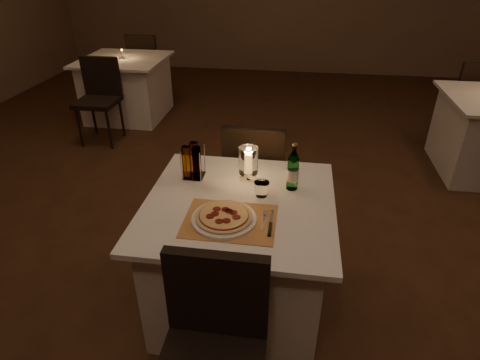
# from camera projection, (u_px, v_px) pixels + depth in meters

# --- Properties ---
(floor) EXTENTS (8.00, 10.00, 0.02)m
(floor) POSITION_uv_depth(u_px,v_px,m) (264.00, 258.00, 2.84)
(floor) COLOR #472816
(floor) RESTS_ON ground
(main_table) EXTENTS (1.00, 1.00, 0.74)m
(main_table) POSITION_uv_depth(u_px,v_px,m) (239.00, 255.00, 2.30)
(main_table) COLOR white
(main_table) RESTS_ON ground
(chair_near) EXTENTS (0.42, 0.42, 0.90)m
(chair_near) POSITION_uv_depth(u_px,v_px,m) (213.00, 338.00, 1.60)
(chair_near) COLOR black
(chair_near) RESTS_ON ground
(chair_far) EXTENTS (0.42, 0.42, 0.90)m
(chair_far) POSITION_uv_depth(u_px,v_px,m) (254.00, 169.00, 2.82)
(chair_far) COLOR black
(chair_far) RESTS_ON ground
(placemat) EXTENTS (0.45, 0.34, 0.00)m
(placemat) POSITION_uv_depth(u_px,v_px,m) (230.00, 221.00, 1.96)
(placemat) COLOR #C58644
(placemat) RESTS_ON main_table
(plate) EXTENTS (0.32, 0.32, 0.01)m
(plate) POSITION_uv_depth(u_px,v_px,m) (224.00, 219.00, 1.96)
(plate) COLOR white
(plate) RESTS_ON placemat
(pizza) EXTENTS (0.28, 0.28, 0.02)m
(pizza) POSITION_uv_depth(u_px,v_px,m) (224.00, 216.00, 1.95)
(pizza) COLOR #D8B77F
(pizza) RESTS_ON plate
(fork) EXTENTS (0.02, 0.18, 0.00)m
(fork) POSITION_uv_depth(u_px,v_px,m) (264.00, 219.00, 1.97)
(fork) COLOR silver
(fork) RESTS_ON placemat
(knife) EXTENTS (0.02, 0.22, 0.01)m
(knife) POSITION_uv_depth(u_px,v_px,m) (270.00, 226.00, 1.91)
(knife) COLOR black
(knife) RESTS_ON placemat
(tumbler) EXTENTS (0.08, 0.08, 0.08)m
(tumbler) POSITION_uv_depth(u_px,v_px,m) (262.00, 189.00, 2.15)
(tumbler) COLOR white
(tumbler) RESTS_ON main_table
(water_bottle) EXTENTS (0.07, 0.07, 0.27)m
(water_bottle) POSITION_uv_depth(u_px,v_px,m) (293.00, 171.00, 2.18)
(water_bottle) COLOR #559E5E
(water_bottle) RESTS_ON main_table
(hurricane_candle) EXTENTS (0.11, 0.11, 0.21)m
(hurricane_candle) POSITION_uv_depth(u_px,v_px,m) (248.00, 162.00, 2.25)
(hurricane_candle) COLOR white
(hurricane_candle) RESTS_ON main_table
(cruet_caddy) EXTENTS (0.12, 0.12, 0.21)m
(cruet_caddy) POSITION_uv_depth(u_px,v_px,m) (193.00, 163.00, 2.29)
(cruet_caddy) COLOR white
(cruet_caddy) RESTS_ON main_table
(neighbor_table_left) EXTENTS (1.00, 1.00, 0.74)m
(neighbor_table_left) POSITION_uv_depth(u_px,v_px,m) (127.00, 88.00, 5.05)
(neighbor_table_left) COLOR white
(neighbor_table_left) RESTS_ON ground
(neighbor_chair_la) EXTENTS (0.42, 0.42, 0.90)m
(neighbor_chair_la) POSITION_uv_depth(u_px,v_px,m) (99.00, 92.00, 4.35)
(neighbor_chair_la) COLOR black
(neighbor_chair_la) RESTS_ON ground
(neighbor_chair_lb) EXTENTS (0.42, 0.42, 0.90)m
(neighbor_chair_lb) POSITION_uv_depth(u_px,v_px,m) (145.00, 60.00, 5.57)
(neighbor_chair_lb) COLOR black
(neighbor_chair_lb) RESTS_ON ground
(neighbor_candle_left) EXTENTS (0.03, 0.03, 0.11)m
(neighbor_candle_left) POSITION_uv_depth(u_px,v_px,m) (122.00, 54.00, 4.84)
(neighbor_candle_left) COLOR white
(neighbor_candle_left) RESTS_ON neighbor_table_left
(neighbor_chair_rb) EXTENTS (0.42, 0.42, 0.90)m
(neighbor_chair_rb) POSITION_uv_depth(u_px,v_px,m) (473.00, 94.00, 4.28)
(neighbor_chair_rb) COLOR black
(neighbor_chair_rb) RESTS_ON ground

